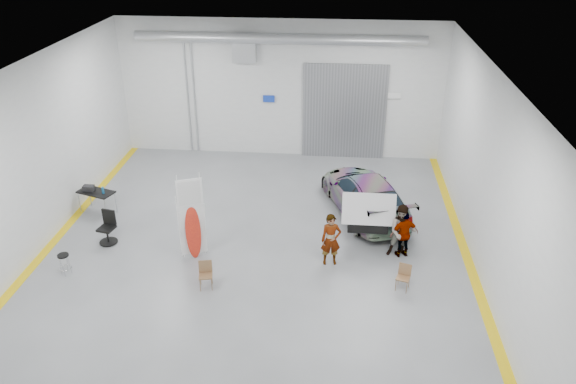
# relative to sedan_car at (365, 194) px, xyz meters

# --- Properties ---
(ground) EXTENTS (16.00, 16.00, 0.00)m
(ground) POSITION_rel_sedan_car_xyz_m (-3.61, -2.87, -0.74)
(ground) COLOR slate
(ground) RESTS_ON ground
(room_shell) EXTENTS (14.02, 16.18, 6.01)m
(room_shell) POSITION_rel_sedan_car_xyz_m (-3.37, -0.65, 3.34)
(room_shell) COLOR silver
(room_shell) RESTS_ON ground
(sedan_car) EXTENTS (3.66, 5.49, 1.48)m
(sedan_car) POSITION_rel_sedan_car_xyz_m (0.00, 0.00, 0.00)
(sedan_car) COLOR silver
(sedan_car) RESTS_ON ground
(person_a) EXTENTS (0.69, 0.51, 1.73)m
(person_a) POSITION_rel_sedan_car_xyz_m (-1.16, -3.48, 0.13)
(person_a) COLOR brown
(person_a) RESTS_ON ground
(person_b) EXTENTS (0.89, 0.68, 1.82)m
(person_b) POSITION_rel_sedan_car_xyz_m (1.09, -2.84, 0.17)
(person_b) COLOR slate
(person_b) RESTS_ON ground
(person_c) EXTENTS (1.02, 0.68, 1.63)m
(person_c) POSITION_rel_sedan_car_xyz_m (1.15, -2.84, 0.08)
(person_c) COLOR #A15235
(person_c) RESTS_ON ground
(surfboard_display) EXTENTS (0.78, 0.45, 2.92)m
(surfboard_display) POSITION_rel_sedan_car_xyz_m (-5.60, -3.51, 0.45)
(surfboard_display) COLOR white
(surfboard_display) RESTS_ON ground
(folding_chair_near) EXTENTS (0.46, 0.48, 0.83)m
(folding_chair_near) POSITION_rel_sedan_car_xyz_m (-4.78, -5.09, -0.48)
(folding_chair_near) COLOR brown
(folding_chair_near) RESTS_ON ground
(folding_chair_far) EXTENTS (0.47, 0.49, 0.79)m
(folding_chair_far) POSITION_rel_sedan_car_xyz_m (1.00, -4.64, -0.49)
(folding_chair_far) COLOR brown
(folding_chair_far) RESTS_ON ground
(shop_stool) EXTENTS (0.36, 0.36, 0.70)m
(shop_stool) POSITION_rel_sedan_car_xyz_m (-9.21, -4.82, -0.39)
(shop_stool) COLOR black
(shop_stool) RESTS_ON ground
(work_table) EXTENTS (1.47, 1.06, 1.08)m
(work_table) POSITION_rel_sedan_car_xyz_m (-9.82, -0.91, 0.10)
(work_table) COLOR #9D9FA5
(work_table) RESTS_ON ground
(office_chair) EXTENTS (0.60, 0.62, 1.13)m
(office_chair) POSITION_rel_sedan_car_xyz_m (-8.59, -2.90, -0.24)
(office_chair) COLOR black
(office_chair) RESTS_ON ground
(trunk_lid) EXTENTS (1.72, 1.05, 0.04)m
(trunk_lid) POSITION_rel_sedan_car_xyz_m (0.00, -2.29, 0.76)
(trunk_lid) COLOR silver
(trunk_lid) RESTS_ON sedan_car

